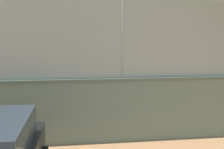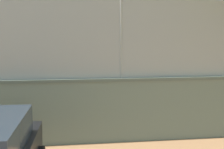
# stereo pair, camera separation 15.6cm
# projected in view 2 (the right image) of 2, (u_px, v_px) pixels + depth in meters

# --- Properties ---
(ground_plane) EXTENTS (260.00, 260.00, 0.00)m
(ground_plane) POSITION_uv_depth(u_px,v_px,m) (97.00, 89.00, 17.46)
(ground_plane) COLOR tan
(player_foreground_swinging) EXTENTS (0.68, 1.05, 1.51)m
(player_foreground_swinging) POSITION_uv_depth(u_px,v_px,m) (131.00, 94.00, 10.78)
(player_foreground_swinging) COLOR #591919
(player_foreground_swinging) RESTS_ON ground_plane
(player_baseline_waiting) EXTENTS (0.79, 0.80, 1.72)m
(player_baseline_waiting) POSITION_uv_depth(u_px,v_px,m) (39.00, 73.00, 16.37)
(player_baseline_waiting) COLOR navy
(player_baseline_waiting) RESTS_ON ground_plane
(sports_ball) EXTENTS (0.17, 0.17, 0.17)m
(sports_ball) POSITION_uv_depth(u_px,v_px,m) (112.00, 131.00, 9.21)
(sports_ball) COLOR orange
(sports_ball) RESTS_ON ground_plane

